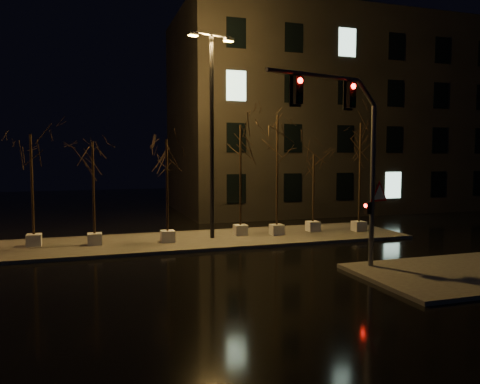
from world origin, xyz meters
name	(u,v)px	position (x,y,z in m)	size (l,w,h in m)	color
ground	(231,269)	(0.00, 0.00, 0.00)	(90.00, 90.00, 0.00)	black
median	(197,240)	(0.00, 6.00, 0.07)	(22.00, 5.00, 0.15)	#413F3A
sidewalk_corner	(458,274)	(7.50, -3.50, 0.07)	(7.00, 5.00, 0.15)	#413F3A
building	(329,117)	(14.00, 18.00, 7.50)	(25.00, 12.00, 15.00)	black
tree_0	(31,159)	(-7.61, 6.56, 4.20)	(1.80, 1.80, 5.34)	beige
tree_1	(93,164)	(-4.92, 5.97, 3.94)	(1.80, 1.80, 4.99)	beige
tree_2	(167,162)	(-1.52, 5.68, 4.03)	(1.80, 1.80, 5.12)	beige
tree_3	(240,149)	(2.46, 6.40, 4.67)	(1.80, 1.80, 5.96)	beige
tree_4	(277,142)	(4.33, 5.91, 5.05)	(1.80, 1.80, 6.46)	beige
tree_5	(314,172)	(6.70, 6.38, 3.47)	(1.80, 1.80, 4.37)	beige
tree_6	(360,147)	(9.15, 5.62, 4.81)	(1.80, 1.80, 6.14)	beige
traffic_signal_mast	(351,145)	(3.97, -1.95, 4.74)	(5.59, 1.39, 6.99)	#55585D
streetlight_main	(212,122)	(0.83, 6.07, 6.05)	(2.53, 0.97, 10.23)	black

